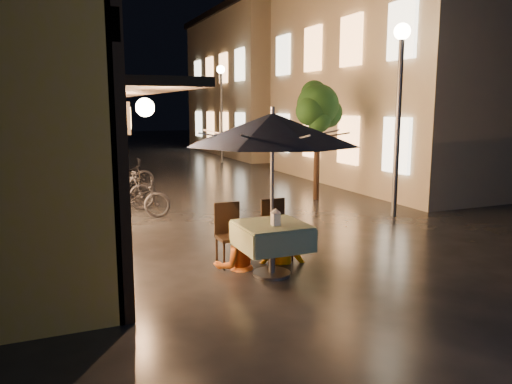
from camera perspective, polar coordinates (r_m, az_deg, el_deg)
name	(u,v)px	position (r m, az deg, el deg)	size (l,w,h in m)	color
ground	(324,255)	(8.54, 7.79, -7.11)	(90.00, 90.00, 0.00)	black
east_building_near	(422,78)	(17.89, 18.43, 12.28)	(7.30, 9.30, 6.80)	#A09382
east_building_far	(276,84)	(27.64, 2.26, 12.20)	(7.30, 10.30, 7.30)	#A09382
street_tree	(318,108)	(13.29, 7.10, 9.48)	(1.43, 1.20, 3.15)	black
streetlamp_near	(400,85)	(11.55, 16.10, 11.63)	(0.36, 0.36, 4.23)	#59595E
streetlamp_far	(221,96)	(22.22, -4.00, 10.88)	(0.36, 0.36, 4.23)	#59595E
cafe_table	(272,236)	(7.33, 1.83, -5.08)	(0.99, 0.99, 0.78)	#59595E
patio_umbrella	(272,129)	(7.09, 1.90, 7.21)	(2.51, 2.51, 2.46)	#59595E
cafe_chair_left	(229,231)	(7.86, -3.09, -4.44)	(0.42, 0.42, 0.97)	black
cafe_chair_right	(275,226)	(8.15, 2.22, -3.91)	(0.42, 0.42, 0.97)	black
table_lantern	(276,216)	(7.14, 2.25, -2.74)	(0.16, 0.16, 0.25)	white
person_orange	(236,221)	(7.62, -2.28, -3.30)	(0.72, 0.56, 1.49)	orange
person_yellow	(282,218)	(7.91, 3.03, -3.04)	(0.92, 0.53, 1.42)	orange
bicycle_0	(131,199)	(11.36, -14.09, -0.76)	(0.60, 1.71, 0.90)	black
bicycle_1	(120,191)	(12.18, -15.29, 0.11)	(0.47, 1.66, 0.99)	black
bicycle_2	(122,189)	(12.87, -15.03, 0.35)	(0.58, 1.66, 0.87)	black
bicycle_3	(110,181)	(13.51, -16.31, 1.20)	(0.52, 1.83, 1.10)	black
bicycle_4	(123,176)	(15.07, -15.01, 1.83)	(0.63, 1.81, 0.95)	black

